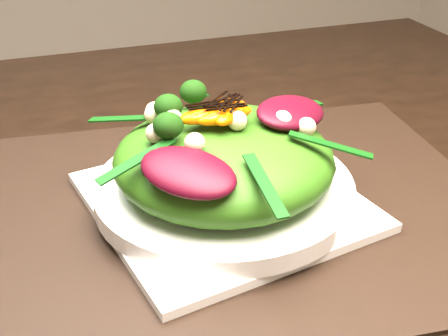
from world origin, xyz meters
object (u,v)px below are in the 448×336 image
object	(u,v)px
salad_bowl	(224,189)
lettuce_mound	(224,159)
dining_table	(28,202)
orange_segment	(210,107)
placemat	(224,207)
plate_base	(224,201)

from	to	relation	value
salad_bowl	lettuce_mound	distance (m)	0.04
dining_table	orange_segment	size ratio (longest dim) A/B	28.41
placemat	orange_segment	xyz separation A→B (m)	(-0.00, 0.03, 0.10)
dining_table	salad_bowl	bearing A→B (deg)	-30.42
salad_bowl	dining_table	bearing A→B (deg)	149.58
dining_table	lettuce_mound	xyz separation A→B (m)	(0.19, -0.11, 0.08)
placemat	orange_segment	size ratio (longest dim) A/B	9.94
placemat	plate_base	xyz separation A→B (m)	(0.00, 0.00, 0.01)
plate_base	orange_segment	distance (m)	0.10
salad_bowl	lettuce_mound	world-z (taller)	lettuce_mound
placemat	plate_base	size ratio (longest dim) A/B	2.23
dining_table	orange_segment	world-z (taller)	dining_table
lettuce_mound	orange_segment	world-z (taller)	orange_segment
lettuce_mound	orange_segment	distance (m)	0.05
orange_segment	dining_table	bearing A→B (deg)	156.65
plate_base	salad_bowl	world-z (taller)	salad_bowl
plate_base	salad_bowl	size ratio (longest dim) A/B	0.95
placemat	lettuce_mound	xyz separation A→B (m)	(0.00, 0.00, 0.06)
plate_base	orange_segment	xyz separation A→B (m)	(-0.00, 0.03, 0.09)
dining_table	lettuce_mound	bearing A→B (deg)	-30.42
salad_bowl	lettuce_mound	xyz separation A→B (m)	(0.00, -0.00, 0.04)
lettuce_mound	orange_segment	size ratio (longest dim) A/B	3.91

